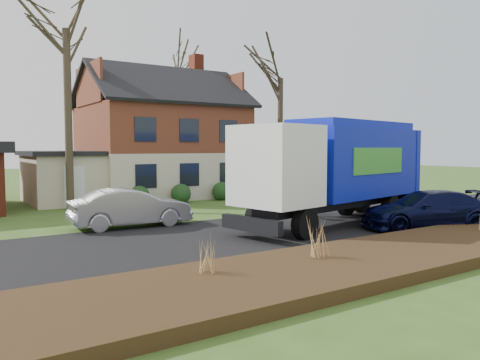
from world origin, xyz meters
TOP-DOWN VIEW (x-y plane):
  - ground at (0.00, 0.00)m, footprint 120.00×120.00m
  - road at (0.00, 0.00)m, footprint 80.00×7.00m
  - mulch_verge at (0.00, -5.30)m, footprint 80.00×3.50m
  - main_house at (1.49, 13.91)m, footprint 12.95×8.95m
  - garbage_truck at (3.28, -0.11)m, footprint 9.86×4.36m
  - silver_sedan at (-3.84, 3.73)m, footprint 4.58×1.78m
  - navy_wagon at (5.24, -2.75)m, footprint 5.32×3.85m
  - tree_front_west at (-4.56, 10.12)m, footprint 4.07×4.07m
  - tree_front_east at (7.53, 9.02)m, footprint 3.70×3.70m
  - tree_back at (6.35, 20.68)m, footprint 3.85×3.85m
  - grass_clump_west at (-5.17, -4.62)m, footprint 0.31×0.26m
  - grass_clump_mid at (-2.12, -4.78)m, footprint 0.36×0.30m

SIDE VIEW (x-z plane):
  - ground at x=0.00m, z-range 0.00..0.00m
  - road at x=0.00m, z-range 0.00..0.02m
  - mulch_verge at x=0.00m, z-range 0.00..0.30m
  - grass_clump_west at x=-5.17m, z-range 0.30..1.13m
  - navy_wagon at x=5.24m, z-range 0.00..1.43m
  - silver_sedan at x=-3.84m, z-range 0.00..1.49m
  - grass_clump_mid at x=-2.12m, z-range 0.30..1.30m
  - garbage_truck at x=3.28m, z-range 0.31..4.40m
  - main_house at x=1.49m, z-range -0.60..8.66m
  - tree_front_east at x=7.53m, z-range 3.21..13.49m
  - tree_front_west at x=-4.56m, z-range 3.91..16.00m
  - tree_back at x=6.35m, z-range 4.06..16.25m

